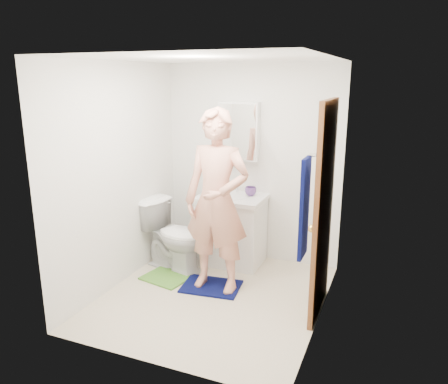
# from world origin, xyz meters

# --- Properties ---
(floor) EXTENTS (2.20, 2.40, 0.02)m
(floor) POSITION_xyz_m (0.00, 0.00, -0.01)
(floor) COLOR beige
(floor) RESTS_ON ground
(ceiling) EXTENTS (2.20, 2.40, 0.02)m
(ceiling) POSITION_xyz_m (0.00, 0.00, 2.41)
(ceiling) COLOR white
(ceiling) RESTS_ON ground
(wall_back) EXTENTS (2.20, 0.02, 2.40)m
(wall_back) POSITION_xyz_m (0.00, 1.21, 1.20)
(wall_back) COLOR silver
(wall_back) RESTS_ON ground
(wall_front) EXTENTS (2.20, 0.02, 2.40)m
(wall_front) POSITION_xyz_m (0.00, -1.21, 1.20)
(wall_front) COLOR silver
(wall_front) RESTS_ON ground
(wall_left) EXTENTS (0.02, 2.40, 2.40)m
(wall_left) POSITION_xyz_m (-1.11, 0.00, 1.20)
(wall_left) COLOR silver
(wall_left) RESTS_ON ground
(wall_right) EXTENTS (0.02, 2.40, 2.40)m
(wall_right) POSITION_xyz_m (1.11, 0.00, 1.20)
(wall_right) COLOR silver
(wall_right) RESTS_ON ground
(vanity_cabinet) EXTENTS (0.75, 0.55, 0.80)m
(vanity_cabinet) POSITION_xyz_m (-0.15, 0.91, 0.40)
(vanity_cabinet) COLOR white
(vanity_cabinet) RESTS_ON floor
(countertop) EXTENTS (0.79, 0.59, 0.05)m
(countertop) POSITION_xyz_m (-0.15, 0.91, 0.83)
(countertop) COLOR white
(countertop) RESTS_ON vanity_cabinet
(sink_basin) EXTENTS (0.40, 0.40, 0.03)m
(sink_basin) POSITION_xyz_m (-0.15, 0.91, 0.84)
(sink_basin) COLOR white
(sink_basin) RESTS_ON countertop
(faucet) EXTENTS (0.03, 0.03, 0.12)m
(faucet) POSITION_xyz_m (-0.15, 1.09, 0.91)
(faucet) COLOR silver
(faucet) RESTS_ON countertop
(medicine_cabinet) EXTENTS (0.50, 0.12, 0.70)m
(medicine_cabinet) POSITION_xyz_m (-0.15, 1.14, 1.60)
(medicine_cabinet) COLOR white
(medicine_cabinet) RESTS_ON wall_back
(mirror_panel) EXTENTS (0.46, 0.01, 0.66)m
(mirror_panel) POSITION_xyz_m (-0.15, 1.08, 1.60)
(mirror_panel) COLOR white
(mirror_panel) RESTS_ON wall_back
(door) EXTENTS (0.05, 0.80, 2.05)m
(door) POSITION_xyz_m (1.07, 0.15, 1.02)
(door) COLOR brown
(door) RESTS_ON ground
(door_knob) EXTENTS (0.07, 0.07, 0.07)m
(door_knob) POSITION_xyz_m (1.03, -0.17, 0.95)
(door_knob) COLOR gold
(door_knob) RESTS_ON door
(towel) EXTENTS (0.03, 0.24, 0.80)m
(towel) POSITION_xyz_m (1.03, -0.57, 1.25)
(towel) COLOR #070C41
(towel) RESTS_ON wall_right
(towel_hook) EXTENTS (0.06, 0.02, 0.02)m
(towel_hook) POSITION_xyz_m (1.07, -0.57, 1.67)
(towel_hook) COLOR silver
(towel_hook) RESTS_ON wall_right
(toilet) EXTENTS (0.90, 0.64, 0.83)m
(toilet) POSITION_xyz_m (-0.72, 0.49, 0.41)
(toilet) COLOR white
(toilet) RESTS_ON floor
(bath_mat) EXTENTS (0.67, 0.51, 0.02)m
(bath_mat) POSITION_xyz_m (-0.10, 0.18, 0.01)
(bath_mat) COLOR #070C41
(bath_mat) RESTS_ON floor
(green_rug) EXTENTS (0.58, 0.51, 0.02)m
(green_rug) POSITION_xyz_m (-0.67, 0.20, 0.01)
(green_rug) COLOR #518F2F
(green_rug) RESTS_ON floor
(soap_dispenser) EXTENTS (0.11, 0.11, 0.21)m
(soap_dispenser) POSITION_xyz_m (-0.45, 0.89, 0.95)
(soap_dispenser) COLOR #B55954
(soap_dispenser) RESTS_ON countertop
(toothbrush_cup) EXTENTS (0.18, 0.18, 0.11)m
(toothbrush_cup) POSITION_xyz_m (0.05, 1.01, 0.90)
(toothbrush_cup) COLOR #5F3B82
(toothbrush_cup) RESTS_ON countertop
(man) EXTENTS (0.71, 0.47, 1.93)m
(man) POSITION_xyz_m (-0.03, 0.19, 0.99)
(man) COLOR #E1997F
(man) RESTS_ON bath_mat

